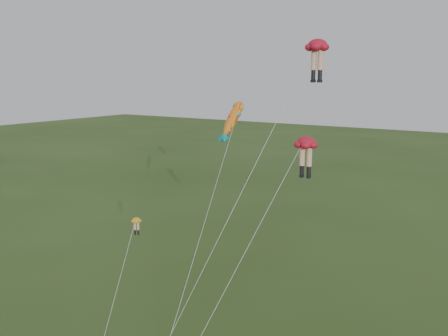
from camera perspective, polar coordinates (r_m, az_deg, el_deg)
The scene contains 4 objects.
legs_kite_red_high at distance 35.45m, azimuth 10.46°, elevation 12.97°, with size 7.25×10.83×20.67m.
legs_kite_red_mid at distance 32.15m, azimuth 9.19°, elevation 2.25°, with size 4.90×9.94×14.42m.
legs_kite_yellow at distance 37.67m, azimuth -10.28°, elevation -7.07°, with size 3.04×7.16×7.80m.
fish_kite at distance 38.32m, azimuth 0.99°, elevation 5.59°, with size 2.15×12.27×16.52m.
Camera 1 is at (19.71, -22.62, 18.23)m, focal length 40.00 mm.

